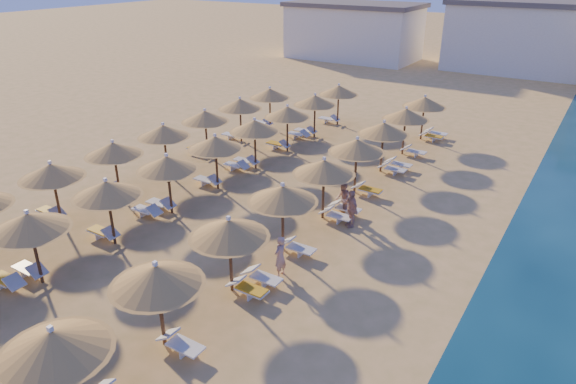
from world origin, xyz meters
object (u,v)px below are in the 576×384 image
Objects in this scene: beachgoer_b at (343,199)px; parasol_row_west at (167,164)px; beachgoer_c at (351,208)px; beachgoer_a at (280,257)px; parasol_row_east at (283,195)px.

parasol_row_west is at bearing -92.14° from beachgoer_b.
parasol_row_west is 8.64m from beachgoer_c.
beachgoer_a is at bearing -29.80° from beachgoer_b.
parasol_row_east is at bearing -147.07° from beachgoer_a.
parasol_row_east is 22.13× the size of beachgoer_a.
parasol_row_east and parasol_row_west have the same top height.
beachgoer_c reaches higher than beachgoer_a.
parasol_row_east is 21.03× the size of beachgoer_c.
parasol_row_east reaches higher than beachgoer_c.
parasol_row_east is at bearing 0.00° from parasol_row_west.
parasol_row_west is 21.03× the size of beachgoer_c.
parasol_row_west is 22.13× the size of beachgoer_a.
beachgoer_c is 1.05× the size of beachgoer_b.
parasol_row_west is 22.00× the size of beachgoer_b.
beachgoer_b is (-0.81, 0.78, -0.04)m from beachgoer_c.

